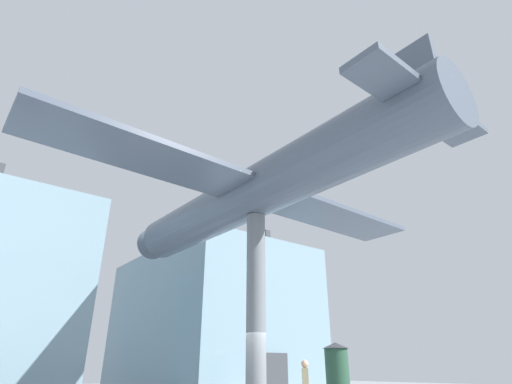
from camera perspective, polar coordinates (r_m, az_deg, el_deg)
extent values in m
cube|color=#7593A3|center=(29.64, -6.71, -18.03)|extent=(9.39, 14.00, 8.94)
cube|color=#383A3F|center=(30.50, -6.28, -9.10)|extent=(0.36, 13.30, 0.60)
cube|color=#383A3F|center=(23.75, 2.72, -24.74)|extent=(1.80, 0.12, 2.30)
cylinder|color=slate|center=(13.11, 0.00, -16.54)|extent=(0.62, 0.62, 6.35)
cylinder|color=#4C5666|center=(14.23, 0.00, 0.00)|extent=(2.19, 14.64, 1.83)
cube|color=#4C5666|center=(14.23, 0.00, 0.00)|extent=(15.57, 2.53, 0.18)
cube|color=#4C5666|center=(10.76, 22.60, 11.53)|extent=(4.99, 1.12, 0.18)
cube|color=#4C5666|center=(11.30, 21.83, 15.41)|extent=(0.21, 1.10, 1.77)
cone|color=#4C5666|center=(20.54, -14.02, -6.91)|extent=(1.58, 1.11, 1.56)
sphere|color=black|center=(21.17, -14.88, -7.32)|extent=(0.44, 0.44, 0.44)
cube|color=#998C66|center=(15.99, 7.06, -24.85)|extent=(0.43, 0.44, 0.66)
sphere|color=tan|center=(15.99, 6.97, -23.18)|extent=(0.27, 0.27, 0.27)
cylinder|color=#234733|center=(19.94, 11.60, -24.42)|extent=(1.05, 1.05, 2.34)
cone|color=#2D2D33|center=(19.96, 11.27, -20.69)|extent=(1.21, 1.21, 0.26)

